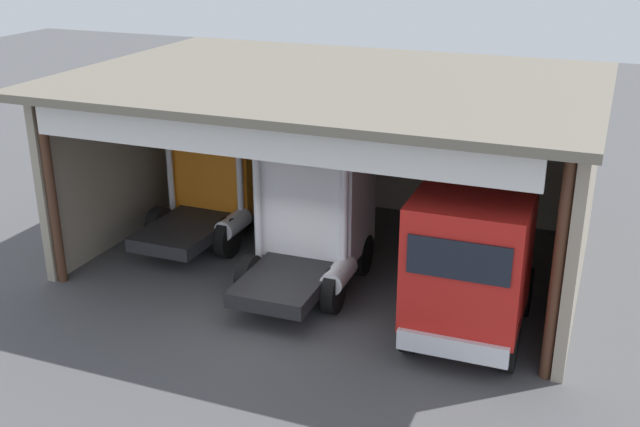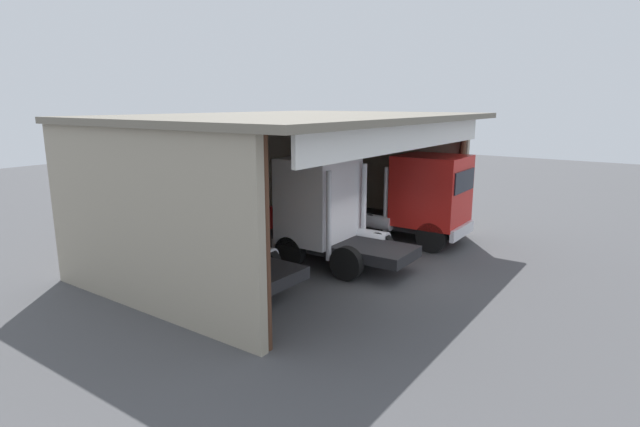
% 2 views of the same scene
% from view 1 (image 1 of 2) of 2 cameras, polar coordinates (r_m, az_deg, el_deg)
% --- Properties ---
extents(ground_plane, '(80.00, 80.00, 0.00)m').
position_cam_1_polar(ground_plane, '(17.98, -3.53, -8.36)').
color(ground_plane, '#4C4C4F').
rests_on(ground_plane, ground).
extents(workshop_shed, '(13.33, 9.58, 5.14)m').
position_cam_1_polar(workshop_shed, '(20.94, 2.02, 6.50)').
color(workshop_shed, '#9E937F').
rests_on(workshop_shed, ground).
extents(truck_orange_left_bay, '(2.70, 5.21, 3.45)m').
position_cam_1_polar(truck_orange_left_bay, '(22.83, -7.40, 2.72)').
color(truck_orange_left_bay, orange).
rests_on(truck_orange_left_bay, ground).
extents(truck_white_right_bay, '(2.75, 4.71, 3.72)m').
position_cam_1_polar(truck_white_right_bay, '(19.42, -0.47, 0.25)').
color(truck_white_right_bay, white).
rests_on(truck_white_right_bay, ground).
extents(truck_red_center_right_bay, '(2.61, 5.35, 3.55)m').
position_cam_1_polar(truck_red_center_right_bay, '(16.82, 11.12, -3.76)').
color(truck_red_center_right_bay, red).
rests_on(truck_red_center_right_bay, ground).
extents(oil_drum, '(0.58, 0.58, 0.93)m').
position_cam_1_polar(oil_drum, '(23.49, 7.82, 0.03)').
color(oil_drum, '#194CB2').
rests_on(oil_drum, ground).
extents(tool_cart, '(0.90, 0.60, 1.00)m').
position_cam_1_polar(tool_cart, '(23.80, 9.48, 0.32)').
color(tool_cart, red).
rests_on(tool_cart, ground).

